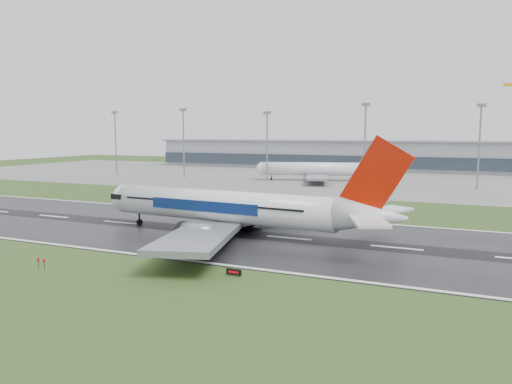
% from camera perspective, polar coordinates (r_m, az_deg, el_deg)
% --- Properties ---
extents(ground, '(520.00, 520.00, 0.00)m').
position_cam_1_polar(ground, '(101.08, -6.88, -4.49)').
color(ground, '#294318').
rests_on(ground, ground).
extents(runway, '(400.00, 45.00, 0.10)m').
position_cam_1_polar(runway, '(101.07, -6.88, -4.46)').
color(runway, black).
rests_on(runway, ground).
extents(apron, '(400.00, 130.00, 0.08)m').
position_cam_1_polar(apron, '(217.24, 9.97, 1.65)').
color(apron, slate).
rests_on(apron, ground).
extents(terminal, '(240.00, 36.00, 15.00)m').
position_cam_1_polar(terminal, '(275.32, 12.93, 4.25)').
color(terminal, gray).
rests_on(terminal, ground).
extents(main_airliner, '(67.41, 64.60, 18.75)m').
position_cam_1_polar(main_airliner, '(93.08, -1.97, 0.47)').
color(main_airliner, silver).
rests_on(main_airliner, runway).
extents(parked_airliner, '(65.03, 62.55, 15.60)m').
position_cam_1_polar(parked_airliner, '(203.67, 7.12, 3.56)').
color(parked_airliner, white).
rests_on(parked_airliner, apron).
extents(runway_sign, '(2.31, 0.46, 1.04)m').
position_cam_1_polar(runway_sign, '(68.94, -2.65, -9.50)').
color(runway_sign, black).
rests_on(runway_sign, ground).
extents(floodmast_0, '(0.64, 0.64, 29.01)m').
position_cam_1_polar(floodmast_0, '(240.79, -16.28, 5.44)').
color(floodmast_0, gray).
rests_on(floodmast_0, ground).
extents(floodmast_1, '(0.64, 0.64, 29.59)m').
position_cam_1_polar(floodmast_1, '(218.55, -8.56, 5.58)').
color(floodmast_1, gray).
rests_on(floodmast_1, ground).
extents(floodmast_2, '(0.64, 0.64, 27.59)m').
position_cam_1_polar(floodmast_2, '(200.23, 1.31, 5.25)').
color(floodmast_2, gray).
rests_on(floodmast_2, ground).
extents(floodmast_3, '(0.64, 0.64, 30.05)m').
position_cam_1_polar(floodmast_3, '(188.77, 12.76, 5.34)').
color(floodmast_3, gray).
rests_on(floodmast_3, ground).
extents(floodmast_4, '(0.64, 0.64, 28.90)m').
position_cam_1_polar(floodmast_4, '(185.56, 24.91, 4.65)').
color(floodmast_4, gray).
rests_on(floodmast_4, ground).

